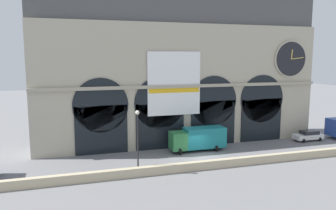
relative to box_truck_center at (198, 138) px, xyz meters
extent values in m
plane|color=slate|center=(-0.72, -2.65, -1.70)|extent=(200.00, 200.00, 0.00)
cube|color=#BCAD8C|center=(-0.72, -7.24, -1.22)|extent=(90.00, 0.70, 0.97)
cube|color=#B2A891|center=(-0.72, 5.33, 6.79)|extent=(40.79, 5.96, 16.98)
cube|color=#4C4C4C|center=(-0.72, 5.63, 17.76)|extent=(40.79, 5.36, 4.97)
cube|color=black|center=(-12.49, 2.30, 1.47)|extent=(6.71, 0.20, 6.34)
cylinder|color=black|center=(-12.49, 2.30, 4.64)|extent=(7.06, 0.20, 7.06)
cube|color=black|center=(-4.64, 2.30, 1.47)|extent=(6.71, 0.20, 6.34)
cylinder|color=black|center=(-4.64, 2.30, 4.64)|extent=(7.06, 0.20, 7.06)
cube|color=black|center=(3.20, 2.30, 1.47)|extent=(6.71, 0.20, 6.34)
cylinder|color=black|center=(3.20, 2.30, 4.64)|extent=(7.06, 0.20, 7.06)
cube|color=black|center=(11.05, 2.30, 1.47)|extent=(6.71, 0.20, 6.34)
cylinder|color=black|center=(11.05, 2.30, 4.64)|extent=(7.06, 0.20, 7.06)
cylinder|color=#B2A891|center=(15.60, 2.20, 10.48)|extent=(5.49, 0.25, 5.49)
cylinder|color=black|center=(15.60, 2.08, 10.48)|extent=(5.09, 0.06, 5.09)
cube|color=gold|center=(15.66, 2.02, 11.18)|extent=(0.28, 0.04, 1.41)
cube|color=gold|center=(16.68, 2.00, 10.59)|extent=(2.16, 0.04, 0.35)
cube|color=white|center=(-2.68, 2.18, 7.22)|extent=(7.41, 0.12, 8.56)
cube|color=yellow|center=(-2.68, 2.10, 6.52)|extent=(7.11, 0.04, 1.04)
cube|color=#A49A85|center=(-0.72, 2.20, 6.85)|extent=(40.79, 0.50, 0.44)
cube|color=#2D7A42|center=(-2.86, 0.00, -0.13)|extent=(2.00, 2.30, 2.30)
cube|color=#19727A|center=(0.89, 0.00, 0.07)|extent=(5.50, 2.30, 2.70)
cylinder|color=black|center=(-2.96, -1.04, -1.28)|extent=(0.28, 0.84, 0.84)
cylinder|color=black|center=(-2.96, 1.03, -1.28)|extent=(0.28, 0.84, 0.84)
cylinder|color=black|center=(2.14, -1.04, -1.28)|extent=(0.28, 0.84, 0.84)
cylinder|color=black|center=(2.14, 1.03, -1.28)|extent=(0.28, 0.84, 0.84)
cube|color=white|center=(17.83, 0.18, -1.05)|extent=(4.40, 1.80, 0.70)
cube|color=black|center=(18.05, 0.18, -0.43)|extent=(2.46, 1.62, 0.55)
cylinder|color=black|center=(16.38, -0.63, -1.40)|extent=(0.28, 0.60, 0.60)
cylinder|color=black|center=(16.38, 0.99, -1.40)|extent=(0.28, 0.60, 0.60)
cylinder|color=black|center=(19.28, -0.63, -1.40)|extent=(0.28, 0.60, 0.60)
cylinder|color=black|center=(19.28, 0.99, -1.40)|extent=(0.28, 0.60, 0.60)
cylinder|color=black|center=(23.40, 1.08, -1.20)|extent=(0.28, 1.00, 1.00)
cylinder|color=black|center=(-9.59, -6.44, 1.55)|extent=(0.16, 0.16, 6.50)
sphere|color=#F2EDCC|center=(-9.59, -6.44, 4.98)|extent=(0.44, 0.44, 0.44)
camera|label=1|loc=(-16.65, -40.15, 10.67)|focal=35.51mm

